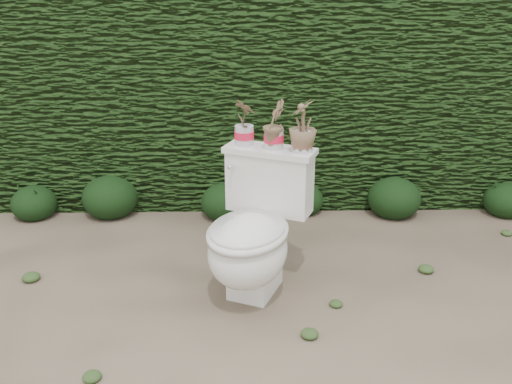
{
  "coord_description": "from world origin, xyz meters",
  "views": [
    {
      "loc": [
        -0.12,
        -2.8,
        1.69
      ],
      "look_at": [
        -0.07,
        0.1,
        0.55
      ],
      "focal_mm": 40.0,
      "sensor_mm": 36.0,
      "label": 1
    }
  ],
  "objects_px": {
    "toilet": "(254,235)",
    "potted_plant_center": "(274,126)",
    "potted_plant_left": "(244,123)",
    "potted_plant_right": "(303,127)"
  },
  "relations": [
    {
      "from": "toilet",
      "to": "potted_plant_center",
      "type": "distance_m",
      "value": 0.6
    },
    {
      "from": "potted_plant_center",
      "to": "potted_plant_right",
      "type": "xyz_separation_m",
      "value": [
        0.15,
        -0.06,
        0.01
      ]
    },
    {
      "from": "potted_plant_left",
      "to": "potted_plant_right",
      "type": "relative_size",
      "value": 0.92
    },
    {
      "from": "toilet",
      "to": "potted_plant_center",
      "type": "bearing_deg",
      "value": 84.73
    },
    {
      "from": "potted_plant_center",
      "to": "potted_plant_right",
      "type": "height_order",
      "value": "potted_plant_right"
    },
    {
      "from": "potted_plant_right",
      "to": "potted_plant_left",
      "type": "bearing_deg",
      "value": -103.57
    },
    {
      "from": "toilet",
      "to": "potted_plant_center",
      "type": "xyz_separation_m",
      "value": [
        0.11,
        0.21,
        0.55
      ]
    },
    {
      "from": "toilet",
      "to": "potted_plant_left",
      "type": "xyz_separation_m",
      "value": [
        -0.05,
        0.28,
        0.54
      ]
    },
    {
      "from": "toilet",
      "to": "potted_plant_left",
      "type": "relative_size",
      "value": 3.26
    },
    {
      "from": "toilet",
      "to": "potted_plant_left",
      "type": "bearing_deg",
      "value": 122.39
    }
  ]
}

